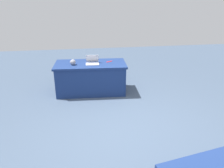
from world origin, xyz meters
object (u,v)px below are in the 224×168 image
at_px(laptop_silver, 92,62).
at_px(scissors_red, 109,62).
at_px(yarn_ball, 73,62).
at_px(table_foreground, 91,78).

relative_size(laptop_silver, scissors_red, 1.87).
xyz_separation_m(laptop_silver, scissors_red, (-0.44, -0.12, -0.04)).
bearing_deg(scissors_red, yarn_ball, -18.67).
distance_m(table_foreground, scissors_red, 0.63).
xyz_separation_m(yarn_ball, scissors_red, (-0.91, -0.14, -0.06)).
xyz_separation_m(table_foreground, scissors_red, (-0.49, -0.07, 0.38)).
bearing_deg(laptop_silver, scissors_red, -160.80).
relative_size(table_foreground, laptop_silver, 5.41).
xyz_separation_m(table_foreground, yarn_ball, (0.43, 0.08, 0.45)).
relative_size(table_foreground, scissors_red, 10.09).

